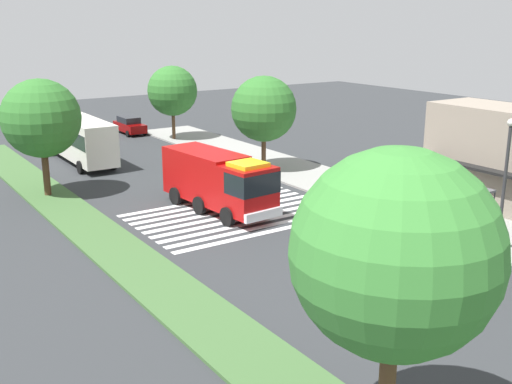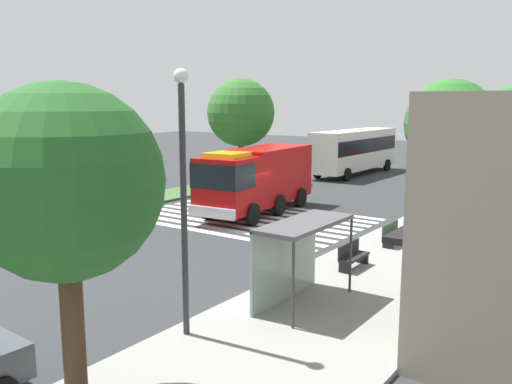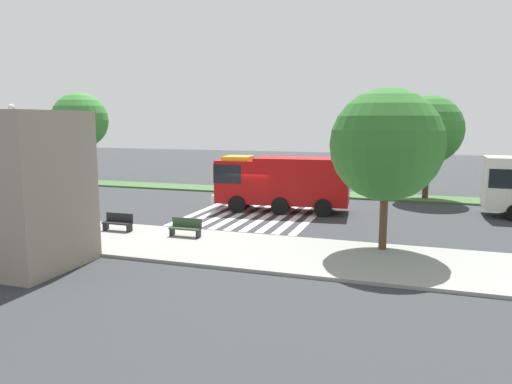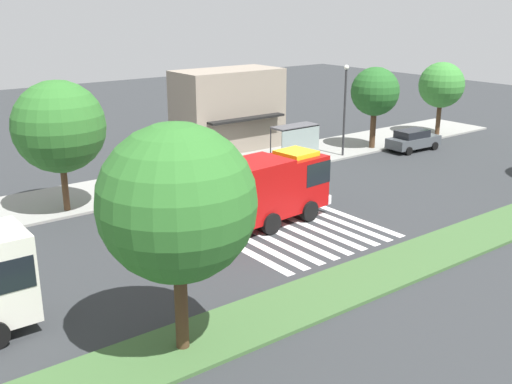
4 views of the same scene
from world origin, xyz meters
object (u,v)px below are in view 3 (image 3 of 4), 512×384
at_px(bus_stop_shelter, 54,194).
at_px(bench_west_of_shelter, 186,227).
at_px(bench_near_shelter, 118,222).
at_px(sidewalk_tree_west, 386,145).
at_px(street_lamp, 15,152).
at_px(median_tree_far_west, 428,130).
at_px(median_tree_west, 80,121).
at_px(fire_truck, 278,181).

xyz_separation_m(bus_stop_shelter, bench_west_of_shelter, (-7.91, -0.03, -1.30)).
bearing_deg(bus_stop_shelter, bench_west_of_shelter, -179.80).
height_order(bench_near_shelter, sidewalk_tree_west, sidewalk_tree_west).
height_order(bench_near_shelter, street_lamp, street_lamp).
xyz_separation_m(bus_stop_shelter, bench_near_shelter, (-4.00, -0.03, -1.30)).
relative_size(bench_west_of_shelter, median_tree_far_west, 0.21).
bearing_deg(bench_west_of_shelter, median_tree_west, -40.75).
height_order(street_lamp, median_tree_west, median_tree_west).
xyz_separation_m(bench_west_of_shelter, median_tree_far_west, (-11.44, -16.40, 4.56)).
xyz_separation_m(fire_truck, sidewalk_tree_west, (-7.12, 8.04, 2.78)).
relative_size(street_lamp, sidewalk_tree_west, 0.93).
relative_size(fire_truck, sidewalk_tree_west, 1.25).
relative_size(bus_stop_shelter, median_tree_west, 0.42).
xyz_separation_m(bench_near_shelter, sidewalk_tree_west, (-13.33, -0.63, 4.18)).
height_order(bus_stop_shelter, median_tree_west, median_tree_west).
bearing_deg(street_lamp, bus_stop_shelter, 163.37).
xyz_separation_m(fire_truck, street_lamp, (13.77, 7.64, 2.03)).
height_order(bench_near_shelter, bench_west_of_shelter, same).
height_order(fire_truck, median_tree_west, median_tree_west).
bearing_deg(fire_truck, bus_stop_shelter, 35.22).
height_order(street_lamp, sidewalk_tree_west, sidewalk_tree_west).
relative_size(fire_truck, median_tree_west, 1.07).
bearing_deg(median_tree_west, bus_stop_shelter, 124.09).
distance_m(bench_near_shelter, street_lamp, 8.36).
xyz_separation_m(bus_stop_shelter, median_tree_far_west, (-19.35, -16.43, 3.27)).
bearing_deg(street_lamp, median_tree_west, -63.79).
xyz_separation_m(bench_near_shelter, bench_west_of_shelter, (-3.91, 0.00, 0.00)).
bearing_deg(bench_near_shelter, bench_west_of_shelter, 180.00).
bearing_deg(bench_near_shelter, median_tree_far_west, -133.11).
xyz_separation_m(street_lamp, median_tree_west, (7.56, -15.37, 1.83)).
height_order(bus_stop_shelter, sidewalk_tree_west, sidewalk_tree_west).
bearing_deg(fire_truck, median_tree_west, -25.11).
bearing_deg(median_tree_west, bench_west_of_shelter, 139.25).
xyz_separation_m(bench_west_of_shelter, street_lamp, (11.47, -1.03, 3.43)).
distance_m(street_lamp, sidewalk_tree_west, 20.91).
bearing_deg(sidewalk_tree_west, bench_near_shelter, 2.72).
relative_size(fire_truck, bench_west_of_shelter, 5.55).
bearing_deg(street_lamp, bench_west_of_shelter, 174.85).
height_order(street_lamp, median_tree_far_west, median_tree_far_west).
height_order(fire_truck, street_lamp, street_lamp).
height_order(bench_west_of_shelter, median_tree_far_west, median_tree_far_west).
xyz_separation_m(median_tree_far_west, median_tree_west, (30.47, -0.00, 0.70)).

